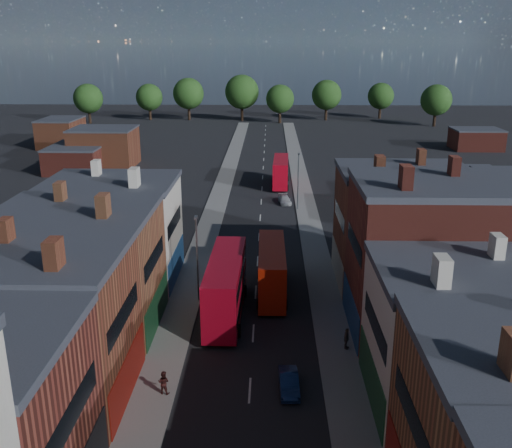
# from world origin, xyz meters

# --- Properties ---
(pavement_west) EXTENTS (3.00, 200.00, 0.12)m
(pavement_west) POSITION_xyz_m (-6.50, 50.00, 0.06)
(pavement_west) COLOR gray
(pavement_west) RESTS_ON ground
(pavement_east) EXTENTS (3.00, 200.00, 0.12)m
(pavement_east) POSITION_xyz_m (6.50, 50.00, 0.06)
(pavement_east) COLOR gray
(pavement_east) RESTS_ON ground
(lamp_post_2) EXTENTS (0.25, 0.70, 8.12)m
(lamp_post_2) POSITION_xyz_m (-5.20, 30.00, 4.70)
(lamp_post_2) COLOR slate
(lamp_post_2) RESTS_ON ground
(lamp_post_3) EXTENTS (0.25, 0.70, 8.12)m
(lamp_post_3) POSITION_xyz_m (5.20, 60.00, 4.70)
(lamp_post_3) COLOR slate
(lamp_post_3) RESTS_ON ground
(bus_0) EXTENTS (3.23, 12.04, 5.18)m
(bus_0) POSITION_xyz_m (-2.45, 27.22, 2.79)
(bus_0) COLOR #B60A20
(bus_0) RESTS_ON ground
(bus_1) EXTENTS (2.78, 10.65, 4.59)m
(bus_1) POSITION_xyz_m (1.50, 31.77, 2.48)
(bus_1) COLOR #AE1D09
(bus_1) RESTS_ON ground
(bus_2) EXTENTS (2.90, 10.43, 4.47)m
(bus_2) POSITION_xyz_m (3.04, 74.16, 2.41)
(bus_2) COLOR #BB0819
(bus_2) RESTS_ON ground
(car_1) EXTENTS (1.44, 3.73, 1.21)m
(car_1) POSITION_xyz_m (2.66, 16.10, 0.61)
(car_1) COLOR navy
(car_1) RESTS_ON ground
(car_2) EXTENTS (2.47, 4.50, 1.19)m
(car_2) POSITION_xyz_m (-3.80, 32.46, 0.60)
(car_2) COLOR black
(car_2) RESTS_ON ground
(car_3) EXTENTS (2.09, 4.09, 1.14)m
(car_3) POSITION_xyz_m (3.46, 63.26, 0.57)
(car_3) COLOR silver
(car_3) RESTS_ON ground
(ped_1) EXTENTS (0.88, 0.61, 1.65)m
(ped_1) POSITION_xyz_m (-5.76, 15.39, 0.95)
(ped_1) COLOR #431C1A
(ped_1) RESTS_ON pavement_west
(ped_3) EXTENTS (0.83, 1.10, 1.71)m
(ped_3) POSITION_xyz_m (7.24, 21.58, 0.98)
(ped_3) COLOR #4E4843
(ped_3) RESTS_ON pavement_east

